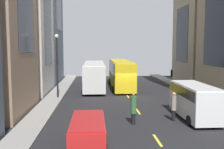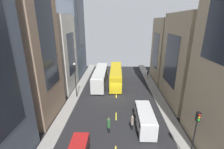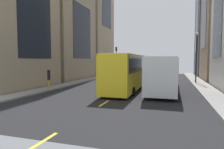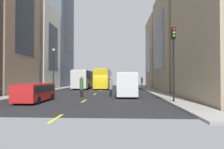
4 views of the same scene
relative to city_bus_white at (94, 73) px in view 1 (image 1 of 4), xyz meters
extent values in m
plane|color=black|center=(3.68, -6.12, -2.01)|extent=(41.70, 41.70, 0.00)
cube|color=gray|center=(-4.23, -6.12, -1.93)|extent=(1.86, 44.00, 0.15)
cube|color=gray|center=(11.60, -6.12, -1.93)|extent=(1.86, 44.00, 0.15)
cube|color=yellow|center=(3.68, -20.12, -2.00)|extent=(0.16, 2.00, 0.01)
cube|color=yellow|center=(3.68, -13.12, -2.00)|extent=(0.16, 2.00, 0.01)
cube|color=yellow|center=(3.68, -6.12, -2.00)|extent=(0.16, 2.00, 0.01)
cube|color=yellow|center=(3.68, 0.88, -2.00)|extent=(0.16, 2.00, 0.01)
cube|color=yellow|center=(3.68, 7.88, -2.00)|extent=(0.16, 2.00, 0.01)
cube|color=yellow|center=(3.68, 14.88, -2.00)|extent=(0.16, 2.00, 0.01)
cube|color=beige|center=(-9.76, -2.89, 5.46)|extent=(8.79, 8.06, 14.93)
cube|color=#1E232D|center=(-9.76, -2.89, 5.46)|extent=(8.88, 4.43, 8.21)
cube|color=tan|center=(17.08, 3.40, 5.19)|extent=(8.69, 9.35, 14.40)
cube|color=#1E232D|center=(17.08, 3.40, 5.19)|extent=(8.78, 5.14, 7.92)
cube|color=silver|center=(0.00, 0.00, -0.23)|extent=(2.55, 12.64, 3.00)
cube|color=black|center=(0.00, 0.00, 0.62)|extent=(2.60, 11.63, 1.20)
cube|color=beige|center=(0.00, 0.00, 1.31)|extent=(2.45, 12.13, 0.08)
cylinder|color=black|center=(-1.17, 3.92, -1.51)|extent=(0.46, 1.00, 1.00)
cylinder|color=black|center=(1.17, 3.92, -1.51)|extent=(0.46, 1.00, 1.00)
cylinder|color=black|center=(-1.17, -3.92, -1.51)|extent=(0.46, 1.00, 1.00)
cylinder|color=black|center=(1.17, -3.92, -1.51)|extent=(0.46, 1.00, 1.00)
cube|color=yellow|center=(3.53, 0.44, -0.15)|extent=(2.45, 12.46, 3.30)
cube|color=black|center=(3.53, 0.44, 0.71)|extent=(2.50, 11.46, 1.48)
cube|color=gold|center=(3.53, 0.44, 1.54)|extent=(2.35, 11.96, 0.08)
cylinder|color=black|center=(2.40, 4.30, -1.63)|extent=(0.44, 0.76, 0.76)
cylinder|color=black|center=(4.65, 4.30, -1.63)|extent=(0.44, 0.76, 0.76)
cylinder|color=black|center=(2.40, -3.42, -1.63)|extent=(0.44, 0.76, 0.76)
cylinder|color=black|center=(4.65, -3.42, -1.63)|extent=(0.44, 0.76, 0.76)
cube|color=white|center=(7.52, -15.61, -0.66)|extent=(2.05, 5.97, 2.30)
cube|color=black|center=(7.52, -15.61, 0.09)|extent=(2.09, 5.49, 0.69)
cube|color=silver|center=(7.52, -15.61, 0.53)|extent=(1.97, 5.73, 0.08)
cylinder|color=black|center=(6.58, -13.76, -1.65)|extent=(0.37, 0.72, 0.72)
cylinder|color=black|center=(8.46, -13.76, -1.65)|extent=(0.37, 0.72, 0.72)
cylinder|color=black|center=(6.58, -17.46, -1.65)|extent=(0.37, 0.72, 0.72)
cylinder|color=black|center=(8.46, -17.46, -1.65)|extent=(0.37, 0.72, 0.72)
cube|color=red|center=(-0.29, -20.90, -1.20)|extent=(1.79, 4.46, 1.27)
cube|color=black|center=(-0.29, -20.90, -0.88)|extent=(1.83, 4.10, 0.54)
cube|color=#A91A1A|center=(-0.29, -20.90, -0.52)|extent=(1.72, 4.28, 0.08)
cylinder|color=black|center=(-1.11, -19.52, -1.70)|extent=(0.32, 0.62, 0.62)
cylinder|color=black|center=(0.54, -19.52, -1.70)|extent=(0.32, 0.62, 0.62)
cylinder|color=gold|center=(11.33, 3.35, -1.43)|extent=(0.23, 0.23, 0.86)
cylinder|color=black|center=(11.33, 3.35, -0.47)|extent=(0.30, 0.30, 1.04)
sphere|color=tan|center=(11.33, 3.35, 0.15)|extent=(0.21, 0.21, 0.21)
cylinder|color=black|center=(5.81, -16.10, -1.62)|extent=(0.27, 0.27, 0.78)
cylinder|color=gray|center=(5.81, -16.10, -0.69)|extent=(0.36, 0.36, 1.08)
sphere|color=tan|center=(5.81, -16.10, -0.03)|extent=(0.25, 0.25, 0.25)
cylinder|color=black|center=(2.77, -16.77, -1.64)|extent=(0.30, 0.30, 0.75)
cylinder|color=#336B38|center=(2.77, -16.77, -0.65)|extent=(0.40, 0.40, 1.22)
sphere|color=#8C6647|center=(2.77, -16.77, 0.06)|extent=(0.21, 0.21, 0.21)
cylinder|color=black|center=(-3.80, -7.01, 1.22)|extent=(0.18, 0.18, 6.15)
sphere|color=silver|center=(-3.80, -7.01, 4.47)|extent=(0.44, 0.44, 0.44)
camera|label=1|loc=(0.13, -34.75, 3.30)|focal=42.59mm
camera|label=2|loc=(3.71, -33.72, 11.66)|focal=25.31mm
camera|label=3|loc=(-0.88, 20.89, 1.00)|focal=31.75mm
camera|label=4|loc=(6.90, -36.29, 0.01)|focal=30.04mm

